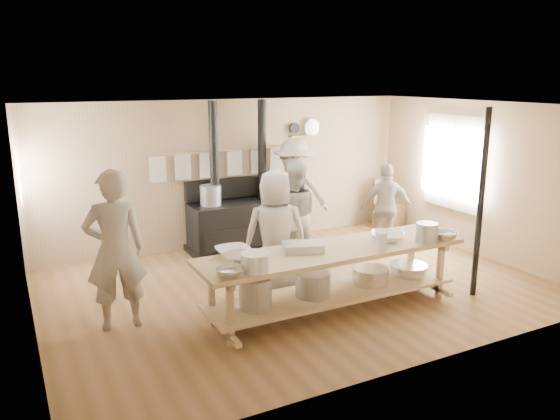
{
  "coord_description": "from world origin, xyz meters",
  "views": [
    {
      "loc": [
        -3.64,
        -6.48,
        2.98
      ],
      "look_at": [
        -0.2,
        0.2,
        1.14
      ],
      "focal_mm": 35.0,
      "sensor_mm": 36.0,
      "label": 1
    }
  ],
  "objects": [
    {
      "name": "left_opening",
      "position": [
        -3.45,
        2.0,
        1.6
      ],
      "size": [
        0.0,
        0.9,
        0.9
      ],
      "color": "white",
      "rests_on": "ground"
    },
    {
      "name": "cook_center",
      "position": [
        -0.43,
        -0.11,
        0.89
      ],
      "size": [
        1.01,
        0.83,
        1.78
      ],
      "primitive_type": "imported",
      "rotation": [
        0.0,
        0.0,
        2.79
      ],
      "color": "#A79F94",
      "rests_on": "ground"
    },
    {
      "name": "cook_by_window",
      "position": [
        0.98,
        1.95,
        0.95
      ],
      "size": [
        1.41,
        1.13,
        1.91
      ],
      "primitive_type": "imported",
      "rotation": [
        0.0,
        0.0,
        -0.4
      ],
      "color": "#A79F94",
      "rests_on": "ground"
    },
    {
      "name": "roasting_pan",
      "position": [
        -0.4,
        -0.82,
        0.9
      ],
      "size": [
        0.57,
        0.47,
        0.11
      ],
      "primitive_type": "cube",
      "rotation": [
        0.0,
        0.0,
        -0.34
      ],
      "color": "#B2B2B7",
      "rests_on": "prep_table"
    },
    {
      "name": "ground",
      "position": [
        0.0,
        0.0,
        0.0
      ],
      "size": [
        7.0,
        7.0,
        0.0
      ],
      "primitive_type": "plane",
      "color": "brown",
      "rests_on": "ground"
    },
    {
      "name": "bowl_white_b",
      "position": [
        0.83,
        -0.93,
        0.91
      ],
      "size": [
        0.64,
        0.64,
        0.11
      ],
      "primitive_type": "imported",
      "rotation": [
        0.0,
        0.0,
        2.47
      ],
      "color": "white",
      "rests_on": "prep_table"
    },
    {
      "name": "support_post",
      "position": [
        2.05,
        -1.35,
        1.3
      ],
      "size": [
        0.08,
        0.08,
        2.6
      ],
      "primitive_type": "cylinder",
      "color": "black",
      "rests_on": "ground"
    },
    {
      "name": "window_right",
      "position": [
        3.47,
        0.6,
        1.5
      ],
      "size": [
        0.09,
        1.5,
        1.65
      ],
      "color": "beige",
      "rests_on": "ground"
    },
    {
      "name": "back_wall_shelf",
      "position": [
        1.46,
        2.43,
        2.0
      ],
      "size": [
        0.63,
        0.14,
        0.32
      ],
      "color": "tan",
      "rests_on": "ground"
    },
    {
      "name": "bowl_steel_b",
      "position": [
        1.55,
        -1.23,
        0.9
      ],
      "size": [
        0.46,
        0.46,
        0.11
      ],
      "primitive_type": "imported",
      "rotation": [
        0.0,
        0.0,
        3.59
      ],
      "color": "silver",
      "rests_on": "prep_table"
    },
    {
      "name": "stove",
      "position": [
        -0.01,
        2.12,
        0.52
      ],
      "size": [
        1.9,
        0.75,
        2.6
      ],
      "color": "black",
      "rests_on": "ground"
    },
    {
      "name": "bowl_white_a",
      "position": [
        -1.24,
        -0.57,
        0.9
      ],
      "size": [
        0.43,
        0.43,
        0.1
      ],
      "primitive_type": "imported",
      "rotation": [
        0.0,
        0.0,
        -0.03
      ],
      "color": "white",
      "rests_on": "prep_table"
    },
    {
      "name": "cook_left",
      "position": [
        0.35,
        0.81,
        0.85
      ],
      "size": [
        1.03,
        0.96,
        1.7
      ],
      "primitive_type": "imported",
      "rotation": [
        0.0,
        0.0,
        2.66
      ],
      "color": "#A79F94",
      "rests_on": "ground"
    },
    {
      "name": "chair",
      "position": [
        3.15,
        1.97,
        0.29
      ],
      "size": [
        0.53,
        0.53,
        1.0
      ],
      "rotation": [
        0.0,
        0.0,
        0.16
      ],
      "color": "brown",
      "rests_on": "ground"
    },
    {
      "name": "prep_table",
      "position": [
        -0.01,
        -0.9,
        0.52
      ],
      "size": [
        3.6,
        0.9,
        0.85
      ],
      "color": "tan",
      "rests_on": "ground"
    },
    {
      "name": "bowl_steel_a",
      "position": [
        -1.55,
        -1.23,
        0.9
      ],
      "size": [
        0.42,
        0.42,
        0.1
      ],
      "primitive_type": "imported",
      "rotation": [
        0.0,
        0.0,
        0.38
      ],
      "color": "silver",
      "rests_on": "prep_table"
    },
    {
      "name": "mixing_bowl_large",
      "position": [
        -1.3,
        -0.9,
        0.91
      ],
      "size": [
        0.48,
        0.48,
        0.12
      ],
      "primitive_type": "cylinder",
      "rotation": [
        0.0,
        0.0,
        0.29
      ],
      "color": "silver",
      "rests_on": "prep_table"
    },
    {
      "name": "pitcher",
      "position": [
        0.49,
        -1.23,
        0.97
      ],
      "size": [
        0.19,
        0.19,
        0.24
      ],
      "primitive_type": "cylinder",
      "rotation": [
        0.0,
        0.0,
        -0.35
      ],
      "color": "white",
      "rests_on": "prep_table"
    },
    {
      "name": "cook_far_left",
      "position": [
        -2.56,
        -0.1,
        0.98
      ],
      "size": [
        0.74,
        0.51,
        1.96
      ],
      "primitive_type": "imported",
      "rotation": [
        0.0,
        0.0,
        3.08
      ],
      "color": "#A79F94",
      "rests_on": "ground"
    },
    {
      "name": "deep_bowl_enamel",
      "position": [
        -1.22,
        -1.18,
        0.95
      ],
      "size": [
        0.41,
        0.41,
        0.21
      ],
      "primitive_type": "cylinder",
      "rotation": [
        0.0,
        0.0,
        -0.24
      ],
      "color": "white",
      "rests_on": "prep_table"
    },
    {
      "name": "towel_rail",
      "position": [
        0.0,
        2.4,
        1.56
      ],
      "size": [
        3.0,
        0.04,
        0.47
      ],
      "color": "tan",
      "rests_on": "ground"
    },
    {
      "name": "bucket_galv",
      "position": [
        1.24,
        -1.23,
        0.98
      ],
      "size": [
        0.36,
        0.36,
        0.26
      ],
      "primitive_type": "cylinder",
      "rotation": [
        0.0,
        0.0,
        0.33
      ],
      "color": "gray",
      "rests_on": "prep_table"
    },
    {
      "name": "room_shell",
      "position": [
        0.0,
        0.0,
        1.62
      ],
      "size": [
        7.0,
        7.0,
        7.0
      ],
      "color": "tan",
      "rests_on": "ground"
    },
    {
      "name": "cook_right",
      "position": [
        2.24,
        0.9,
        0.77
      ],
      "size": [
        0.97,
        0.68,
        1.53
      ],
      "primitive_type": "imported",
      "rotation": [
        0.0,
        0.0,
        2.76
      ],
      "color": "#A79F94",
      "rests_on": "ground"
    }
  ]
}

